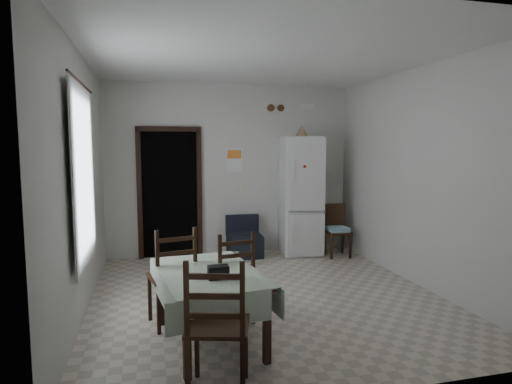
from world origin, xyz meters
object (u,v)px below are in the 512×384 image
at_px(fridge, 300,196).
at_px(corner_chair, 338,231).
at_px(dining_chair_near_head, 218,324).
at_px(dining_chair_far_left, 172,275).
at_px(dining_table, 209,307).
at_px(navy_seat, 245,237).
at_px(dining_chair_far_right, 231,275).

height_order(fridge, corner_chair, fridge).
distance_m(corner_chair, dining_chair_near_head, 4.34).
bearing_deg(fridge, dining_chair_far_left, -127.16).
bearing_deg(dining_table, dining_chair_near_head, -101.10).
relative_size(corner_chair, dining_chair_near_head, 0.82).
relative_size(navy_seat, dining_chair_far_left, 0.65).
bearing_deg(dining_table, corner_chair, 38.46).
bearing_deg(fridge, navy_seat, -174.47).
bearing_deg(corner_chair, dining_chair_far_left, -139.93).
xyz_separation_m(dining_chair_far_left, dining_chair_far_right, (0.61, -0.06, -0.03)).
height_order(dining_table, dining_chair_far_right, dining_chair_far_right).
bearing_deg(dining_chair_far_left, dining_table, 108.87).
xyz_separation_m(dining_table, dining_chair_near_head, (-0.05, -0.83, 0.19)).
relative_size(corner_chair, dining_chair_far_right, 0.89).
bearing_deg(dining_chair_near_head, corner_chair, -110.75).
bearing_deg(dining_table, dining_chair_far_right, 49.62).
distance_m(fridge, dining_table, 3.69).
relative_size(navy_seat, corner_chair, 0.78).
xyz_separation_m(corner_chair, dining_chair_far_left, (-2.86, -2.13, 0.09)).
relative_size(dining_table, dining_chair_far_left, 1.27).
bearing_deg(dining_chair_far_left, dining_chair_far_right, 162.11).
distance_m(navy_seat, dining_chair_near_head, 4.01).
bearing_deg(fridge, dining_chair_far_right, -117.98).
bearing_deg(corner_chair, dining_chair_far_right, -132.36).
height_order(fridge, dining_chair_far_right, fridge).
height_order(dining_chair_far_left, dining_chair_near_head, dining_chair_near_head).
bearing_deg(dining_chair_far_right, dining_chair_near_head, 66.40).
distance_m(dining_chair_far_right, dining_chair_near_head, 1.34).
distance_m(navy_seat, dining_chair_far_left, 2.85).
height_order(fridge, navy_seat, fridge).
bearing_deg(corner_chair, fridge, 148.66).
relative_size(fridge, dining_table, 1.52).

